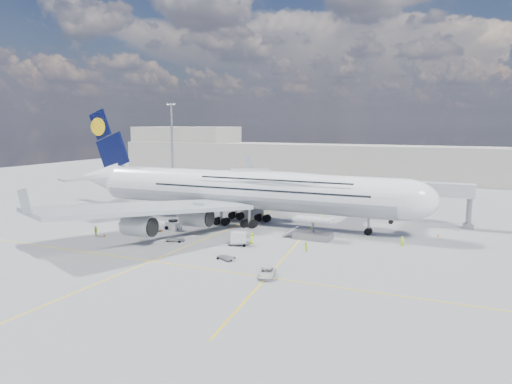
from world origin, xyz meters
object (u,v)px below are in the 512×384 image
at_px(airliner, 243,189).
at_px(crew_wing, 96,231).
at_px(crew_van, 252,238).
at_px(cone_wing_left_outer, 244,195).
at_px(baggage_tug, 173,225).
at_px(jet_bridge, 406,191).
at_px(cone_nose, 438,235).
at_px(dolly_row_a, 148,224).
at_px(crew_tug, 139,235).
at_px(service_van, 267,273).
at_px(cone_wing_left_inner, 229,213).
at_px(dolly_row_b, 134,223).
at_px(catering_truck_inner, 275,200).
at_px(crew_loader, 306,247).
at_px(dolly_nose_near, 239,238).
at_px(cone_wing_right_outer, 104,235).
at_px(light_mast, 172,145).
at_px(dolly_row_c, 175,240).
at_px(dolly_nose_far, 226,258).
at_px(cone_tail, 128,208).
at_px(cargo_loader, 312,232).
at_px(catering_truck_outer, 259,195).
at_px(cone_wing_right_inner, 160,230).
at_px(crew_nose, 402,242).

height_order(airliner, crew_wing, airliner).
height_order(crew_van, cone_wing_left_outer, crew_van).
bearing_deg(cone_wing_left_outer, baggage_tug, -81.75).
relative_size(jet_bridge, cone_nose, 32.83).
xyz_separation_m(dolly_row_a, crew_tug, (3.36, -7.14, -0.32)).
height_order(service_van, cone_wing_left_inner, service_van).
height_order(airliner, cone_wing_left_outer, airliner).
height_order(dolly_row_b, crew_van, dolly_row_b).
bearing_deg(catering_truck_inner, crew_loader, -85.35).
distance_m(dolly_row_a, service_van, 36.00).
distance_m(dolly_nose_near, cone_wing_right_outer, 24.64).
distance_m(light_mast, catering_truck_inner, 43.33).
xyz_separation_m(dolly_row_c, crew_loader, (22.06, 2.95, 0.47)).
xyz_separation_m(airliner, baggage_tug, (-9.39, -10.75, -6.01)).
xyz_separation_m(dolly_nose_far, crew_van, (-0.62, 10.23, 0.63)).
bearing_deg(cone_nose, jet_bridge, 133.69).
distance_m(dolly_row_a, cone_tail, 24.77).
xyz_separation_m(cargo_loader, baggage_tug, (-25.95, -3.64, -0.39)).
distance_m(dolly_nose_near, baggage_tug, 17.36).
relative_size(dolly_row_c, baggage_tug, 0.95).
bearing_deg(dolly_nose_near, catering_truck_inner, 79.19).
bearing_deg(service_van, cone_wing_left_inner, 107.65).
bearing_deg(crew_wing, jet_bridge, -51.80).
bearing_deg(cone_wing_right_outer, dolly_nose_near, 10.03).
bearing_deg(dolly_row_c, catering_truck_outer, 78.14).
distance_m(baggage_tug, service_van, 33.45).
relative_size(jet_bridge, crew_tug, 11.97).
height_order(light_mast, cone_wing_right_inner, light_mast).
distance_m(dolly_row_b, crew_loader, 34.74).
bearing_deg(light_mast, crew_nose, -30.48).
xyz_separation_m(dolly_nose_near, crew_tug, (-17.29, -3.53, -0.37)).
distance_m(dolly_row_a, crew_nose, 45.60).
height_order(dolly_nose_near, service_van, dolly_nose_near).
distance_m(airliner, dolly_row_b, 21.84).
xyz_separation_m(crew_nose, cone_wing_left_inner, (-38.60, 14.52, -0.71)).
bearing_deg(cone_wing_left_outer, service_van, -61.70).
bearing_deg(cone_wing_left_inner, dolly_nose_near, -59.25).
bearing_deg(baggage_tug, cargo_loader, 27.24).
height_order(dolly_row_b, dolly_nose_near, dolly_nose_near).
height_order(dolly_nose_far, crew_nose, crew_nose).
bearing_deg(crew_nose, light_mast, 114.46).
relative_size(cone_wing_right_inner, cone_tail, 1.24).
height_order(cargo_loader, crew_nose, cargo_loader).
bearing_deg(dolly_row_a, cone_tail, 141.70).
distance_m(dolly_nose_far, baggage_tug, 23.31).
bearing_deg(crew_wing, crew_nose, -70.14).
xyz_separation_m(airliner, crew_wing, (-18.80, -20.88, -5.94)).
distance_m(service_van, crew_tug, 29.98).
distance_m(cargo_loader, cone_wing_right_inner, 27.86).
bearing_deg(cone_wing_left_inner, dolly_nose_far, -63.19).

